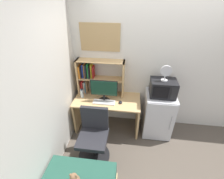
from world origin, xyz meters
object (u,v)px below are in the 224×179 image
at_px(hutch_bookshelf, 94,75).
at_px(water_bottle, 82,93).
at_px(monitor, 104,90).
at_px(desk_fan, 166,72).
at_px(keyboard, 104,102).
at_px(desk_chair, 94,138).
at_px(wall_corkboard, 100,37).
at_px(mini_fridge, 158,114).
at_px(microwave, 163,88).
at_px(computer_mouse, 120,102).

xyz_separation_m(hutch_bookshelf, water_bottle, (-0.20, -0.20, -0.31)).
distance_m(monitor, desk_fan, 1.11).
relative_size(keyboard, desk_chair, 0.44).
height_order(hutch_bookshelf, keyboard, hutch_bookshelf).
bearing_deg(wall_corkboard, keyboard, -74.59).
height_order(mini_fridge, microwave, microwave).
xyz_separation_m(monitor, keyboard, (0.01, -0.07, -0.23)).
bearing_deg(water_bottle, monitor, -7.66).
relative_size(monitor, mini_fridge, 0.56).
relative_size(hutch_bookshelf, wall_corkboard, 1.28).
distance_m(hutch_bookshelf, desk_fan, 1.32).
relative_size(microwave, wall_corkboard, 0.63).
height_order(keyboard, water_bottle, water_bottle).
bearing_deg(hutch_bookshelf, monitor, -46.17).
distance_m(hutch_bookshelf, mini_fridge, 1.47).
bearing_deg(hutch_bookshelf, desk_chair, -79.35).
height_order(mini_fridge, wall_corkboard, wall_corkboard).
relative_size(hutch_bookshelf, desk_fan, 3.25).
bearing_deg(keyboard, microwave, 6.53).
bearing_deg(wall_corkboard, mini_fridge, -14.56).
distance_m(desk_fan, wall_corkboard, 1.27).
bearing_deg(water_bottle, mini_fridge, -0.40).
bearing_deg(wall_corkboard, desk_fan, -14.77).
bearing_deg(computer_mouse, keyboard, -175.55).
bearing_deg(mini_fridge, hutch_bookshelf, 170.93).
relative_size(keyboard, desk_fan, 1.48).
xyz_separation_m(monitor, mini_fridge, (1.04, 0.05, -0.51)).
bearing_deg(desk_fan, desk_chair, -148.37).
relative_size(monitor, desk_fan, 1.80).
bearing_deg(water_bottle, wall_corkboard, 40.15).
distance_m(keyboard, mini_fridge, 1.08).
distance_m(desk_fan, desk_chair, 1.63).
relative_size(hutch_bookshelf, monitor, 1.81).
distance_m(microwave, desk_chair, 1.47).
bearing_deg(desk_chair, desk_fan, 31.63).
relative_size(monitor, microwave, 1.13).
relative_size(mini_fridge, desk_fan, 3.24).
distance_m(hutch_bookshelf, computer_mouse, 0.74).
bearing_deg(keyboard, wall_corkboard, 105.41).
xyz_separation_m(hutch_bookshelf, keyboard, (0.25, -0.32, -0.38)).
distance_m(computer_mouse, mini_fridge, 0.79).
relative_size(water_bottle, microwave, 0.43).
relative_size(desk_fan, wall_corkboard, 0.39).
xyz_separation_m(keyboard, mini_fridge, (1.04, 0.12, -0.28)).
distance_m(water_bottle, mini_fridge, 1.54).
xyz_separation_m(hutch_bookshelf, desk_fan, (1.28, -0.21, 0.25)).
xyz_separation_m(computer_mouse, mini_fridge, (0.73, 0.09, -0.29)).
bearing_deg(wall_corkboard, microwave, -14.42).
height_order(hutch_bookshelf, water_bottle, hutch_bookshelf).
bearing_deg(computer_mouse, desk_fan, 6.99).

